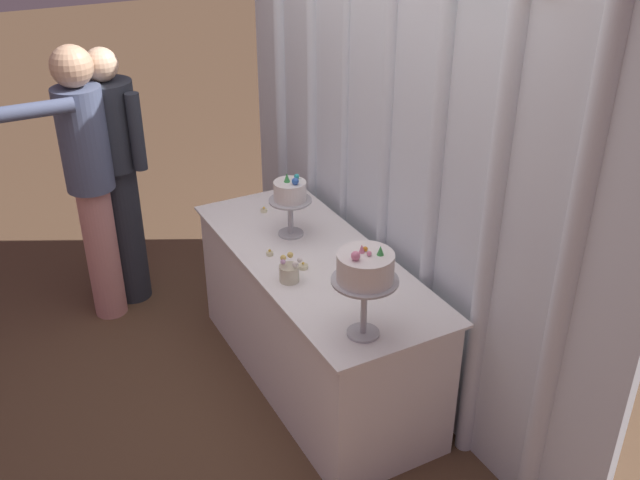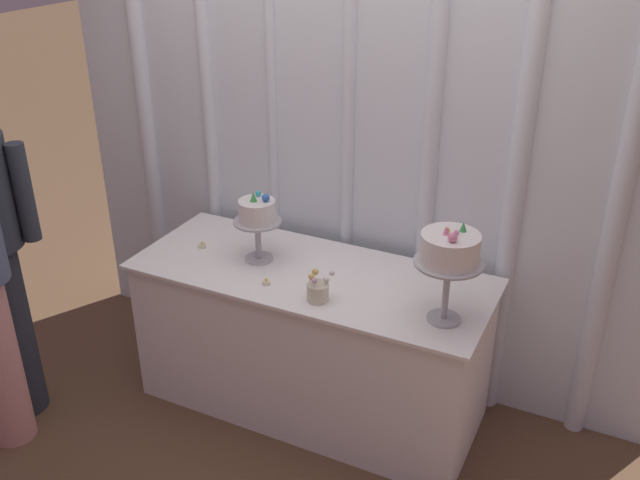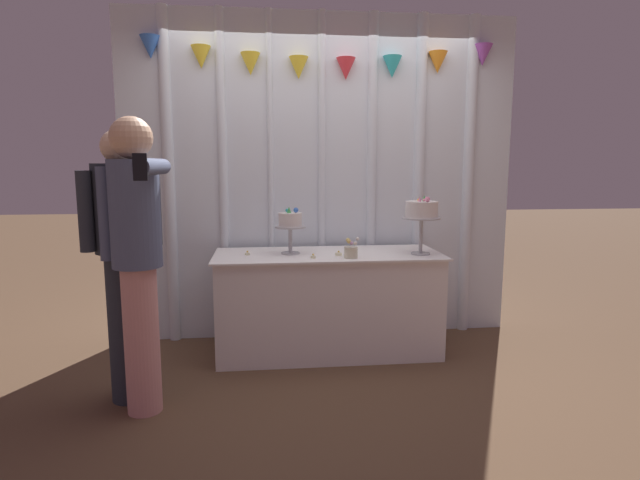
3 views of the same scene
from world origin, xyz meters
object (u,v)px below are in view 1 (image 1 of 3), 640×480
(cake_display_nearleft, at_px, (290,195))
(tealight_near_right, at_px, (304,266))
(tealight_near_left, at_px, (270,253))
(guest_man_dark_suit, at_px, (116,169))
(cake_display_nearright, at_px, (365,271))
(tealight_far_left, at_px, (264,210))
(cake_table, at_px, (315,320))
(flower_vase, at_px, (289,272))
(guest_girl_blue_dress, at_px, (87,171))

(cake_display_nearleft, bearing_deg, tealight_near_right, -15.91)
(tealight_near_left, distance_m, guest_man_dark_suit, 1.30)
(cake_display_nearright, relative_size, tealight_far_left, 11.23)
(cake_display_nearleft, bearing_deg, cake_table, -1.10)
(cake_table, distance_m, cake_display_nearleft, 0.69)
(flower_vase, bearing_deg, tealight_near_left, 175.83)
(flower_vase, relative_size, guest_man_dark_suit, 0.09)
(tealight_near_left, relative_size, guest_man_dark_suit, 0.02)
(guest_man_dark_suit, bearing_deg, flower_vase, 17.49)
(cake_display_nearright, height_order, guest_girl_blue_dress, guest_girl_blue_dress)
(cake_table, xyz_separation_m, flower_vase, (0.14, -0.21, 0.44))
(tealight_far_left, distance_m, guest_girl_blue_dress, 1.07)
(cake_display_nearright, height_order, tealight_far_left, cake_display_nearright)
(tealight_far_left, distance_m, tealight_near_right, 0.69)
(cake_display_nearleft, xyz_separation_m, tealight_near_right, (0.36, -0.10, -0.23))
(flower_vase, distance_m, tealight_near_right, 0.15)
(tealight_near_left, xyz_separation_m, guest_man_dark_suit, (-1.20, -0.49, 0.12))
(cake_table, xyz_separation_m, tealight_near_left, (-0.13, -0.19, 0.40))
(cake_display_nearright, xyz_separation_m, guest_girl_blue_dress, (-1.91, -0.75, -0.11))
(tealight_near_right, height_order, guest_girl_blue_dress, guest_girl_blue_dress)
(cake_table, xyz_separation_m, cake_display_nearright, (0.70, -0.12, 0.72))
(cake_table, distance_m, guest_man_dark_suit, 1.59)
(flower_vase, bearing_deg, guest_man_dark_suit, -162.51)
(cake_table, bearing_deg, tealight_near_left, -124.50)
(tealight_near_left, bearing_deg, cake_table, 55.50)
(tealight_near_left, relative_size, tealight_near_right, 0.74)
(cake_display_nearright, bearing_deg, tealight_near_left, -175.13)
(tealight_far_left, bearing_deg, flower_vase, -14.94)
(guest_man_dark_suit, bearing_deg, cake_table, 26.98)
(cake_display_nearright, xyz_separation_m, guest_man_dark_suit, (-2.03, -0.56, -0.19))
(cake_table, bearing_deg, cake_display_nearright, -10.04)
(tealight_far_left, bearing_deg, cake_table, 1.06)
(cake_display_nearright, bearing_deg, flower_vase, -170.65)
(tealight_near_left, xyz_separation_m, guest_girl_blue_dress, (-1.08, -0.68, 0.20))
(cake_display_nearright, relative_size, guest_girl_blue_dress, 0.26)
(cake_display_nearright, xyz_separation_m, flower_vase, (-0.55, -0.09, -0.27))
(cake_display_nearleft, distance_m, tealight_near_right, 0.44)
(tealight_far_left, relative_size, tealight_near_right, 0.78)
(tealight_near_left, bearing_deg, cake_display_nearright, 4.87)
(cake_display_nearright, xyz_separation_m, tealight_near_right, (-0.63, 0.03, -0.31))
(flower_vase, xyz_separation_m, guest_man_dark_suit, (-1.48, -0.47, 0.08))
(cake_display_nearleft, height_order, tealight_near_left, cake_display_nearleft)
(tealight_near_left, xyz_separation_m, tealight_near_right, (0.20, 0.10, 0.00))
(guest_man_dark_suit, bearing_deg, tealight_near_right, 22.58)
(cake_table, height_order, cake_display_nearleft, cake_display_nearleft)
(cake_table, relative_size, tealight_near_left, 46.26)
(flower_vase, bearing_deg, tealight_near_right, 122.49)
(cake_display_nearleft, distance_m, cake_display_nearright, 1.00)
(guest_girl_blue_dress, bearing_deg, guest_man_dark_suit, 122.74)
(cake_table, distance_m, flower_vase, 0.51)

